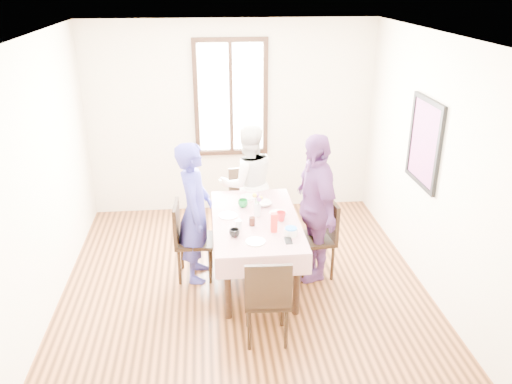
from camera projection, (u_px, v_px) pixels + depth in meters
ground at (245, 290)px, 5.71m from camera, size 4.50×4.50×0.00m
back_wall at (231, 119)px, 7.25m from camera, size 4.00×0.00×4.00m
right_wall at (436, 170)px, 5.37m from camera, size 0.00×4.50×4.50m
window_frame at (231, 98)px, 7.11m from camera, size 1.02×0.06×1.62m
window_pane at (231, 98)px, 7.12m from camera, size 0.90×0.02×1.50m
art_poster at (425, 143)px, 5.56m from camera, size 0.04×0.76×0.96m
dining_table at (256, 250)px, 5.79m from camera, size 0.81×1.51×0.75m
tablecloth at (256, 219)px, 5.64m from camera, size 0.93×1.63×0.01m
chair_left at (195, 240)px, 5.82m from camera, size 0.44×0.44×0.91m
chair_right at (314, 239)px, 5.86m from camera, size 0.46×0.46×0.91m
chair_far at (248, 205)px, 6.71m from camera, size 0.47×0.47×0.91m
chair_near at (267, 297)px, 4.81m from camera, size 0.44×0.44×0.91m
person_left at (195, 212)px, 5.69m from camera, size 0.43×0.62×1.61m
person_far at (248, 183)px, 6.57m from camera, size 0.84×0.71×1.54m
person_right at (314, 207)px, 5.71m from camera, size 0.55×1.04×1.69m
mug_black at (234, 233)px, 5.24m from camera, size 0.11×0.11×0.08m
mug_flag at (281, 216)px, 5.58m from camera, size 0.13×0.13×0.10m
mug_green at (243, 203)px, 5.91m from camera, size 0.14×0.14×0.09m
serving_bowl at (263, 204)px, 5.95m from camera, size 0.23×0.23×0.05m
juice_carton at (274, 223)px, 5.32m from camera, size 0.07×0.07×0.20m
butter_tub at (291, 232)px, 5.28m from camera, size 0.14×0.14×0.07m
jam_jar at (252, 221)px, 5.47m from camera, size 0.07×0.07×0.09m
drinking_glass at (239, 225)px, 5.40m from camera, size 0.07×0.07×0.09m
smartphone at (288, 241)px, 5.17m from camera, size 0.07×0.15×0.01m
flower_vase at (258, 209)px, 5.69m from camera, size 0.07×0.07×0.15m
plate_left at (228, 216)px, 5.70m from camera, size 0.20×0.20×0.01m
plate_right at (278, 213)px, 5.76m from camera, size 0.20×0.20×0.01m
plate_far at (249, 197)px, 6.18m from camera, size 0.20×0.20×0.01m
plate_near at (255, 242)px, 5.14m from camera, size 0.20×0.20×0.01m
butter_lid at (291, 228)px, 5.26m from camera, size 0.12×0.12×0.01m
flower_bunch at (258, 199)px, 5.64m from camera, size 0.09×0.09×0.10m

